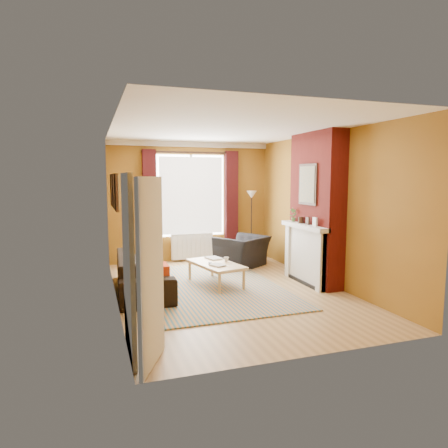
% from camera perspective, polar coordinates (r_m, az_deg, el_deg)
% --- Properties ---
extents(ground, '(5.50, 5.50, 0.00)m').
position_cam_1_polar(ground, '(7.12, 0.64, -9.46)').
color(ground, olive).
rests_on(ground, ground).
extents(room_walls, '(3.82, 5.54, 2.83)m').
position_cam_1_polar(room_walls, '(7.35, 4.67, 2.03)').
color(room_walls, '#8A5C1A').
rests_on(room_walls, ground).
extents(striped_rug, '(2.65, 3.65, 0.02)m').
position_cam_1_polar(striped_rug, '(7.32, -2.76, -8.93)').
color(striped_rug, '#2F6681').
rests_on(striped_rug, ground).
extents(sofa, '(0.98, 2.26, 0.65)m').
position_cam_1_polar(sofa, '(7.15, -11.45, -6.83)').
color(sofa, black).
rests_on(sofa, ground).
extents(armchair, '(1.36, 1.32, 0.68)m').
position_cam_1_polar(armchair, '(8.91, 2.59, -3.93)').
color(armchair, black).
rests_on(armchair, ground).
extents(coffee_table, '(0.89, 1.35, 0.42)m').
position_cam_1_polar(coffee_table, '(7.37, -1.22, -5.92)').
color(coffee_table, '#D5B37A').
rests_on(coffee_table, ground).
extents(wicker_stool, '(0.42, 0.42, 0.41)m').
position_cam_1_polar(wicker_stool, '(9.22, 1.22, -4.40)').
color(wicker_stool, '#9B6C43').
rests_on(wicker_stool, ground).
extents(floor_lamp, '(0.26, 0.26, 1.66)m').
position_cam_1_polar(floor_lamp, '(9.61, 3.95, 2.67)').
color(floor_lamp, black).
rests_on(floor_lamp, ground).
extents(book_a, '(0.30, 0.34, 0.03)m').
position_cam_1_polar(book_a, '(7.06, -1.56, -6.01)').
color(book_a, '#999999').
rests_on(book_a, coffee_table).
extents(book_b, '(0.31, 0.37, 0.02)m').
position_cam_1_polar(book_b, '(7.67, -2.22, -4.99)').
color(book_b, '#999999').
rests_on(book_b, coffee_table).
extents(mug, '(0.10, 0.10, 0.09)m').
position_cam_1_polar(mug, '(7.46, 0.32, -5.07)').
color(mug, '#999999').
rests_on(mug, coffee_table).
extents(tv_remote, '(0.05, 0.15, 0.02)m').
position_cam_1_polar(tv_remote, '(7.29, -1.90, -5.63)').
color(tv_remote, '#28282B').
rests_on(tv_remote, coffee_table).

